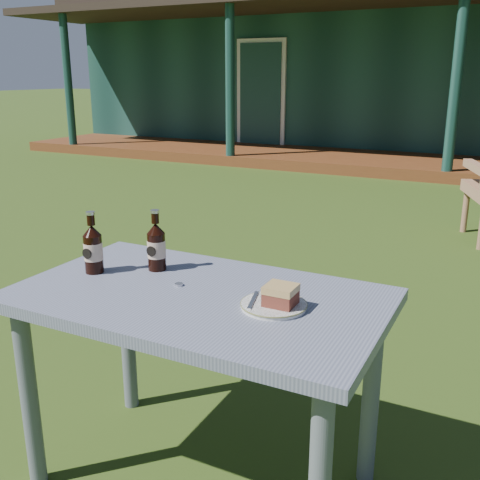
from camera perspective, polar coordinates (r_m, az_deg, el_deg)
The scene contains 8 objects.
ground at distance 3.47m, azimuth 9.81°, elevation -7.55°, with size 80.00×80.00×0.00m, color #334916.
cafe_table at distance 1.87m, azimuth -4.20°, elevation -8.29°, with size 1.20×0.70×0.72m.
plate at distance 1.71m, azimuth 3.45°, elevation -6.61°, with size 0.20×0.20×0.01m.
cake_slice at distance 1.69m, azimuth 4.15°, elevation -5.58°, with size 0.09×0.09×0.06m.
fork at distance 1.73m, azimuth 1.33°, elevation -6.12°, with size 0.01×0.14×0.00m, color silver.
cola_bottle_near at distance 2.03m, azimuth -8.50°, elevation -0.62°, with size 0.07×0.07×0.22m.
cola_bottle_far at distance 2.05m, azimuth -14.71°, elevation -0.83°, with size 0.07×0.07×0.22m.
bottle_cap at distance 1.89m, azimuth -6.23°, elevation -4.51°, with size 0.03×0.03×0.01m, color silver.
Camera 1 is at (0.88, -3.05, 1.40)m, focal length 42.00 mm.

